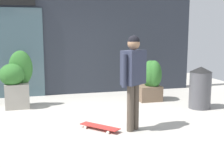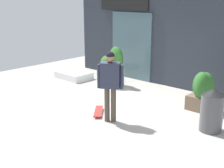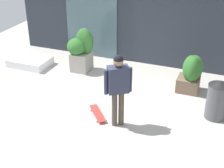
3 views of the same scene
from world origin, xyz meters
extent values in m
plane|color=#B2ADA3|center=(0.00, 0.00, 0.00)|extent=(12.00, 12.00, 0.00)
cube|color=#2D333D|center=(0.00, 2.94, 1.66)|extent=(8.01, 0.25, 3.32)
cube|color=#47606B|center=(-1.41, 2.80, 1.23)|extent=(1.82, 0.06, 2.46)
cylinder|color=#4C4238|center=(0.84, -0.87, 0.44)|extent=(0.13, 0.13, 0.88)
cylinder|color=#4C4238|center=(0.97, -0.78, 0.44)|extent=(0.13, 0.13, 0.88)
cube|color=#2D3347|center=(0.90, -0.83, 1.19)|extent=(0.53, 0.48, 0.62)
cylinder|color=#2D3347|center=(0.68, -0.99, 1.15)|extent=(0.09, 0.09, 0.59)
cylinder|color=#2D3347|center=(1.13, -0.67, 1.15)|extent=(0.09, 0.09, 0.59)
sphere|color=#997051|center=(0.90, -0.83, 1.62)|extent=(0.23, 0.23, 0.23)
sphere|color=black|center=(0.90, -0.83, 1.66)|extent=(0.22, 0.22, 0.22)
cube|color=red|center=(0.31, -0.65, 0.07)|extent=(0.68, 0.75, 0.02)
cylinder|color=silver|center=(0.06, -0.52, 0.03)|extent=(0.06, 0.06, 0.05)
cylinder|color=silver|center=(0.22, -0.38, 0.03)|extent=(0.06, 0.06, 0.05)
cylinder|color=silver|center=(0.40, -0.92, 0.03)|extent=(0.06, 0.06, 0.05)
cylinder|color=silver|center=(0.56, -0.78, 0.03)|extent=(0.06, 0.06, 0.05)
cube|color=gray|center=(-1.22, 1.57, 0.30)|extent=(0.56, 0.59, 0.59)
ellipsoid|color=#2D6628|center=(-1.32, 1.48, 0.82)|extent=(0.59, 0.56, 0.53)
ellipsoid|color=#2D6628|center=(-1.24, 1.68, 0.81)|extent=(0.60, 0.44, 0.51)
ellipsoid|color=#2D6628|center=(-1.11, 1.63, 0.95)|extent=(0.56, 0.37, 0.84)
cube|color=brown|center=(2.14, 1.46, 0.20)|extent=(0.59, 0.58, 0.40)
ellipsoid|color=#2D6628|center=(2.23, 1.33, 0.71)|extent=(0.40, 0.44, 0.73)
ellipsoid|color=#2D6628|center=(2.16, 1.42, 0.71)|extent=(0.42, 0.53, 0.73)
ellipsoid|color=#2D6628|center=(2.25, 1.48, 0.70)|extent=(0.47, 0.51, 0.72)
cylinder|color=#4C4C51|center=(3.00, 0.33, 0.44)|extent=(0.51, 0.51, 0.88)
cone|color=black|center=(3.00, 0.33, 0.94)|extent=(0.52, 0.52, 0.13)
camera|label=1|loc=(-0.96, -6.15, 1.86)|focal=49.94mm
camera|label=2|loc=(5.82, -6.09, 3.02)|focal=49.62mm
camera|label=3|loc=(3.14, -6.86, 4.44)|focal=52.58mm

